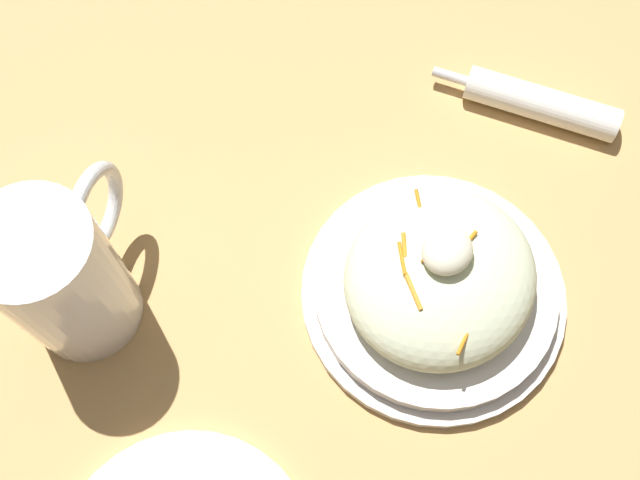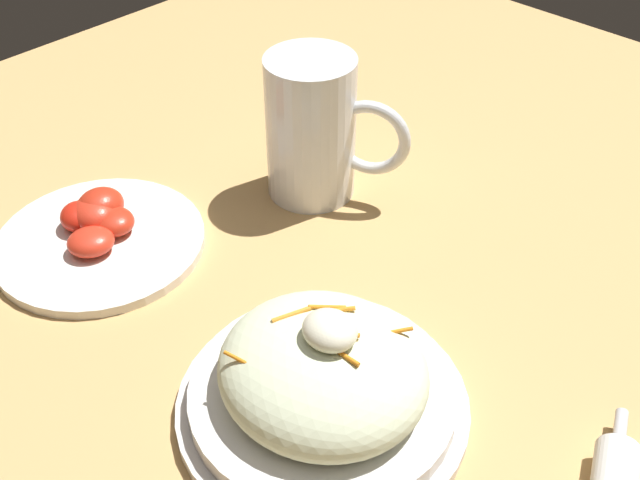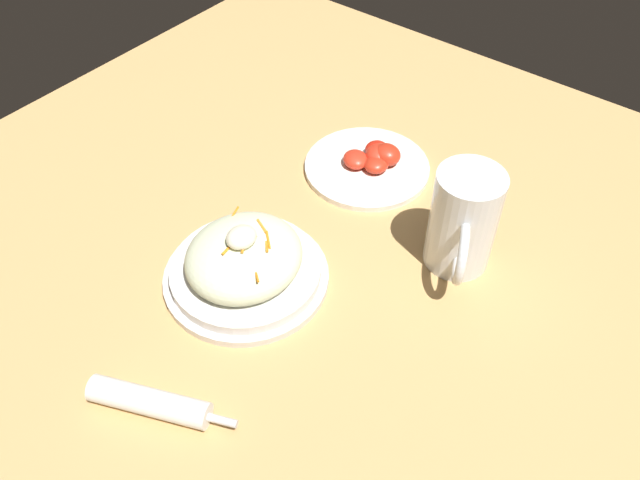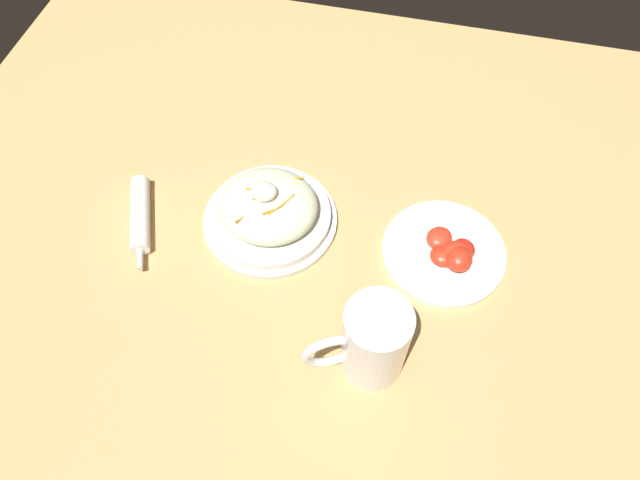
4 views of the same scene
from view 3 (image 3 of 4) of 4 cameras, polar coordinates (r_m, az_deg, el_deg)
ground_plane at (r=0.91m, az=-0.41°, el=-4.94°), size 1.43×1.43×0.00m
salad_plate at (r=0.91m, az=-6.60°, el=-2.07°), size 0.23×0.23×0.10m
beer_mug at (r=0.93m, az=12.33°, el=1.15°), size 0.15×0.10×0.16m
napkin_roll at (r=0.82m, az=-14.60°, el=-13.57°), size 0.09×0.18×0.03m
tomato_plate at (r=1.10m, az=4.44°, el=6.73°), size 0.21×0.21×0.04m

